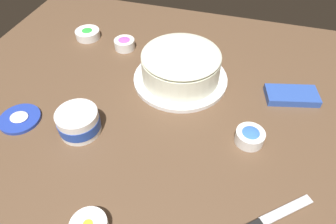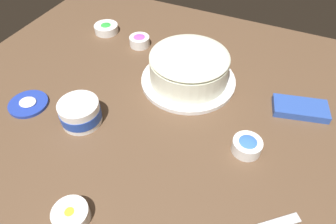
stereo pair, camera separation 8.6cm
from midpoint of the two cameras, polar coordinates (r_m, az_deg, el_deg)
ground_plane at (r=0.82m, az=0.46°, el=-6.59°), size 1.54×1.54×0.00m
frosted_cake at (r=0.98m, az=6.53°, el=8.11°), size 0.31×0.31×0.12m
frosting_tub at (r=0.88m, az=-13.72°, el=-0.20°), size 0.12×0.12×0.07m
frosting_tub_lid at (r=1.00m, az=-22.83°, el=1.35°), size 0.12×0.12×0.02m
sprinkle_bowl_blue at (r=0.84m, az=17.67°, el=-6.21°), size 0.08×0.08×0.04m
sprinkle_bowl_yellow at (r=0.72m, az=-14.58°, el=-18.61°), size 0.08×0.08×0.04m
sprinkle_bowl_rainbow at (r=1.17m, az=-3.30°, el=13.33°), size 0.08×0.08×0.04m
sprinkle_bowl_green at (r=1.27m, az=-9.71°, el=15.36°), size 0.09×0.09×0.03m
candy_box_lower at (r=1.00m, az=26.10°, el=0.52°), size 0.17×0.12×0.02m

